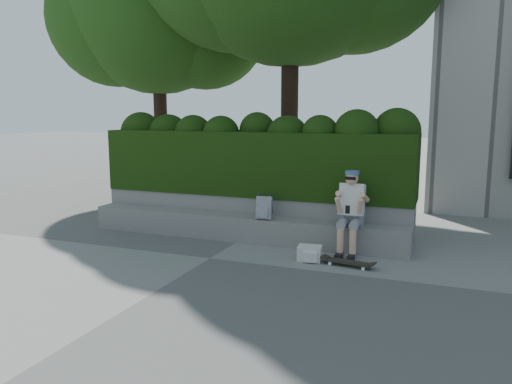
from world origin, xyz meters
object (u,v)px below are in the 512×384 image
at_px(backpack_plaid, 264,208).
at_px(person, 351,209).
at_px(skateboard, 348,262).
at_px(backpack_ground, 310,253).

bearing_deg(backpack_plaid, person, -13.42).
relative_size(person, skateboard, 1.80).
xyz_separation_m(person, backpack_plaid, (-1.54, 0.08, -0.10)).
distance_m(backpack_plaid, backpack_ground, 1.34).
relative_size(skateboard, backpack_plaid, 1.91).
distance_m(person, backpack_plaid, 1.54).
bearing_deg(person, backpack_plaid, 176.97).
bearing_deg(backpack_ground, backpack_plaid, 139.68).
relative_size(person, backpack_ground, 3.76).
height_order(person, backpack_plaid, person).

